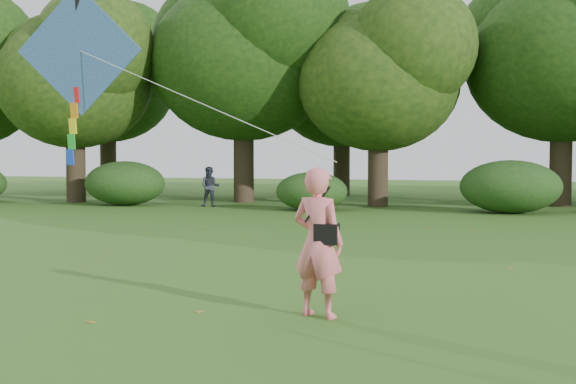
# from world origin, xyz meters

# --- Properties ---
(ground) EXTENTS (100.00, 100.00, 0.00)m
(ground) POSITION_xyz_m (0.00, 0.00, 0.00)
(ground) COLOR #265114
(ground) RESTS_ON ground
(man_kite_flyer) EXTENTS (0.80, 0.64, 1.91)m
(man_kite_flyer) POSITION_xyz_m (0.23, 0.31, 0.96)
(man_kite_flyer) COLOR #EE7077
(man_kite_flyer) RESTS_ON ground
(bystander_left) EXTENTS (0.89, 0.76, 1.59)m
(bystander_left) POSITION_xyz_m (-8.32, 17.90, 0.80)
(bystander_left) COLOR #2B303A
(bystander_left) RESTS_ON ground
(crossbody_bag) EXTENTS (0.43, 0.20, 0.73)m
(crossbody_bag) POSITION_xyz_m (0.35, 0.28, 1.08)
(crossbody_bag) COLOR black
(crossbody_bag) RESTS_ON ground
(flying_kite) EXTENTS (5.83, 2.03, 2.98)m
(flying_kite) POSITION_xyz_m (-4.27, 2.10, 3.74)
(flying_kite) COLOR #2961B1
(flying_kite) RESTS_ON ground
(tree_line) EXTENTS (54.70, 15.30, 9.48)m
(tree_line) POSITION_xyz_m (1.67, 22.88, 5.60)
(tree_line) COLOR #3A2D1E
(tree_line) RESTS_ON ground
(shrub_band) EXTENTS (39.15, 3.22, 1.88)m
(shrub_band) POSITION_xyz_m (-0.72, 17.60, 0.86)
(shrub_band) COLOR #264919
(shrub_band) RESTS_ON ground
(fallen_leaves) EXTENTS (8.38, 15.69, 0.01)m
(fallen_leaves) POSITION_xyz_m (-1.07, 5.52, 0.01)
(fallen_leaves) COLOR olive
(fallen_leaves) RESTS_ON ground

